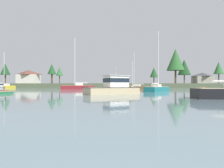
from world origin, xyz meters
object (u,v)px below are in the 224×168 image
object	(u,v)px
sailboat_navy	(134,88)
mooring_buoy_orange	(110,88)
sailboat_wood	(136,88)
dinghy_red	(0,91)
sailboat_maroon	(77,88)
dinghy_orange	(203,88)
sailboat_teal	(157,90)
cruiser_sand	(118,89)
dinghy_green	(3,93)
sailboat_yellow	(5,87)

from	to	relation	value
sailboat_navy	mooring_buoy_orange	world-z (taller)	sailboat_navy
sailboat_navy	sailboat_wood	distance (m)	13.60
dinghy_red	sailboat_maroon	bearing A→B (deg)	68.01
dinghy_orange	mooring_buoy_orange	distance (m)	29.42
sailboat_teal	cruiser_sand	world-z (taller)	sailboat_teal
sailboat_maroon	cruiser_sand	size ratio (longest dim) A/B	1.68
sailboat_navy	sailboat_wood	world-z (taller)	sailboat_wood
sailboat_teal	sailboat_wood	bearing A→B (deg)	98.44
sailboat_maroon	dinghy_red	distance (m)	23.73
dinghy_green	dinghy_orange	xyz separation A→B (m)	(41.77, 36.39, 0.02)
dinghy_red	dinghy_orange	world-z (taller)	dinghy_orange
sailboat_yellow	dinghy_orange	bearing A→B (deg)	-4.61
dinghy_orange	sailboat_maroon	bearing A→B (deg)	-167.41
sailboat_maroon	dinghy_orange	xyz separation A→B (m)	(36.92, 8.25, -0.14)
sailboat_teal	dinghy_orange	world-z (taller)	sailboat_teal
dinghy_red	sailboat_yellow	distance (m)	40.24
sailboat_wood	mooring_buoy_orange	xyz separation A→B (m)	(-7.84, 13.73, -0.17)
sailboat_teal	sailboat_navy	xyz separation A→B (m)	(-2.43, 31.97, -0.04)
dinghy_red	mooring_buoy_orange	bearing A→B (deg)	65.12
dinghy_red	cruiser_sand	xyz separation A→B (m)	(20.45, -5.49, 0.50)
sailboat_maroon	sailboat_wood	bearing A→B (deg)	4.59
sailboat_teal	sailboat_wood	size ratio (longest dim) A/B	1.12
sailboat_maroon	mooring_buoy_orange	size ratio (longest dim) A/B	36.62
cruiser_sand	sailboat_yellow	bearing A→B (deg)	133.91
mooring_buoy_orange	cruiser_sand	bearing A→B (deg)	-85.60
sailboat_maroon	sailboat_wood	world-z (taller)	sailboat_maroon
sailboat_navy	dinghy_orange	size ratio (longest dim) A/B	2.77
cruiser_sand	dinghy_green	size ratio (longest dim) A/B	2.98
sailboat_maroon	sailboat_teal	size ratio (longest dim) A/B	1.22
sailboat_yellow	dinghy_green	world-z (taller)	sailboat_yellow
sailboat_navy	mooring_buoy_orange	size ratio (longest dim) A/B	23.96
sailboat_teal	sailboat_navy	distance (m)	32.06
sailboat_wood	sailboat_yellow	bearing A→B (deg)	164.53
cruiser_sand	mooring_buoy_orange	xyz separation A→B (m)	(-3.27, 42.51, -0.58)
sailboat_yellow	sailboat_maroon	bearing A→B (deg)	-25.80
dinghy_green	dinghy_orange	distance (m)	55.39
sailboat_navy	dinghy_orange	bearing A→B (deg)	-17.96
sailboat_wood	mooring_buoy_orange	size ratio (longest dim) A/B	26.93
dinghy_orange	mooring_buoy_orange	xyz separation A→B (m)	(-28.63, 6.77, -0.09)
sailboat_yellow	sailboat_wood	world-z (taller)	sailboat_yellow
sailboat_navy	dinghy_orange	distance (m)	21.54
sailboat_maroon	dinghy_red	size ratio (longest dim) A/B	4.83
sailboat_maroon	dinghy_orange	size ratio (longest dim) A/B	4.23
sailboat_navy	dinghy_green	distance (m)	48.00
sailboat_maroon	mooring_buoy_orange	world-z (taller)	sailboat_maroon
sailboat_teal	dinghy_green	world-z (taller)	sailboat_teal
sailboat_navy	sailboat_wood	xyz separation A→B (m)	(-0.30, -13.60, 0.03)
sailboat_teal	dinghy_green	xyz separation A→B (m)	(-23.71, -11.06, -0.12)
sailboat_yellow	dinghy_green	xyz separation A→B (m)	(23.02, -41.61, -0.14)
sailboat_teal	dinghy_orange	size ratio (longest dim) A/B	3.48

